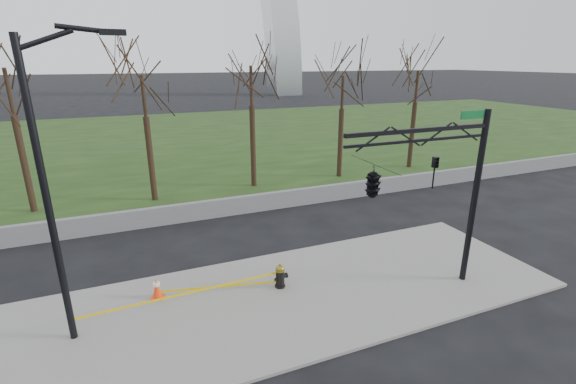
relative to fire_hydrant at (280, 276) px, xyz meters
name	(u,v)px	position (x,y,z in m)	size (l,w,h in m)	color
ground	(292,298)	(0.18, -0.63, -0.49)	(500.00, 500.00, 0.00)	black
sidewalk	(292,296)	(0.18, -0.63, -0.44)	(18.00, 6.00, 0.10)	gray
grass_strip	(174,139)	(0.18, 29.37, -0.46)	(120.00, 40.00, 0.06)	#1A3212
guardrail	(230,206)	(0.18, 7.37, -0.04)	(60.00, 0.30, 0.90)	#59595B
tree_row	(147,129)	(-3.13, 11.37, 3.46)	(39.38, 4.00, 7.91)	black
fire_hydrant	(280,276)	(0.00, 0.00, 0.00)	(0.54, 0.35, 0.86)	black
traffic_cone	(157,288)	(-3.92, 0.90, -0.04)	(0.48, 0.48, 0.71)	#FF390D
street_light	(53,177)	(-6.03, -0.22, 4.20)	(2.39, 0.42, 8.21)	black
traffic_signal_mast	(395,178)	(2.88, -1.93, 3.65)	(5.10, 2.49, 6.00)	black
caution_tape	(200,291)	(-2.68, 0.10, 0.03)	(6.24, 1.14, 0.44)	#E0B20B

